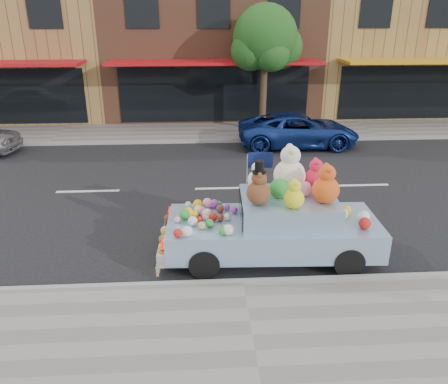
{
  "coord_description": "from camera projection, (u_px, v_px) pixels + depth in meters",
  "views": [
    {
      "loc": [
        -0.77,
        -11.91,
        4.73
      ],
      "look_at": [
        -0.25,
        -3.35,
        1.25
      ],
      "focal_mm": 35.0,
      "sensor_mm": 36.0,
      "label": 1
    }
  ],
  "objects": [
    {
      "name": "near_kerb",
      "position": [
        243.0,
        283.0,
        8.19
      ],
      "size": [
        60.0,
        0.12,
        0.13
      ],
      "primitive_type": "cube",
      "color": "gray",
      "rests_on": "ground"
    },
    {
      "name": "storefront_left",
      "position": [
        13.0,
        38.0,
        21.98
      ],
      "size": [
        10.0,
        9.8,
        7.3
      ],
      "color": "olive",
      "rests_on": "ground"
    },
    {
      "name": "far_sidewalk",
      "position": [
        216.0,
        132.0,
        18.83
      ],
      "size": [
        60.0,
        3.0,
        0.12
      ],
      "primitive_type": "cube",
      "color": "gray",
      "rests_on": "ground"
    },
    {
      "name": "ground",
      "position": [
        226.0,
        188.0,
        12.84
      ],
      "size": [
        120.0,
        120.0,
        0.0
      ],
      "primitive_type": "plane",
      "color": "black",
      "rests_on": "ground"
    },
    {
      "name": "car_blue",
      "position": [
        298.0,
        130.0,
        16.74
      ],
      "size": [
        4.57,
        2.12,
        1.27
      ],
      "primitive_type": "imported",
      "rotation": [
        0.0,
        0.0,
        1.57
      ],
      "color": "navy",
      "rests_on": "ground"
    },
    {
      "name": "storefront_right",
      "position": [
        399.0,
        37.0,
        23.1
      ],
      "size": [
        10.0,
        9.8,
        7.3
      ],
      "color": "olive",
      "rests_on": "ground"
    },
    {
      "name": "street_tree",
      "position": [
        265.0,
        43.0,
        17.62
      ],
      "size": [
        3.0,
        2.7,
        5.22
      ],
      "color": "#38281C",
      "rests_on": "ground"
    },
    {
      "name": "storefront_mid",
      "position": [
        211.0,
        38.0,
        22.54
      ],
      "size": [
        10.0,
        9.8,
        7.3
      ],
      "color": "brown",
      "rests_on": "ground"
    },
    {
      "name": "art_car",
      "position": [
        275.0,
        221.0,
        8.96
      ],
      "size": [
        4.55,
        1.92,
        2.32
      ],
      "rotation": [
        0.0,
        0.0,
        -0.04
      ],
      "color": "black",
      "rests_on": "ground"
    },
    {
      "name": "near_sidewalk",
      "position": [
        252.0,
        338.0,
        6.81
      ],
      "size": [
        60.0,
        3.0,
        0.12
      ],
      "primitive_type": "cube",
      "color": "gray",
      "rests_on": "ground"
    },
    {
      "name": "far_kerb",
      "position": [
        218.0,
        141.0,
        17.44
      ],
      "size": [
        60.0,
        0.12,
        0.13
      ],
      "primitive_type": "cube",
      "color": "gray",
      "rests_on": "ground"
    }
  ]
}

